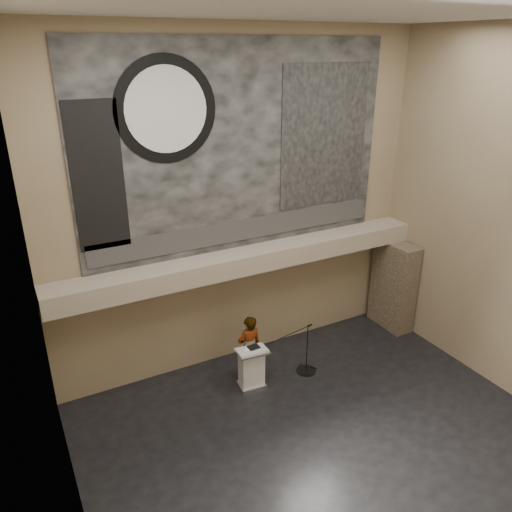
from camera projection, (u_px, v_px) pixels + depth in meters
floor at (325, 441)px, 10.91m from camera, size 10.00×10.00×0.00m
ceiling at (355, 8)px, 7.60m from camera, size 10.00×10.00×0.00m
wall_back at (241, 207)px, 12.50m from camera, size 10.00×0.02×8.50m
wall_left at (52, 330)px, 7.09m from camera, size 0.02×8.00×8.50m
soffit at (249, 260)px, 12.69m from camera, size 10.00×0.80×0.50m
sprinkler_left at (191, 283)px, 12.06m from camera, size 0.04×0.04×0.06m
sprinkler_right at (311, 257)px, 13.58m from camera, size 0.04×0.04×0.06m
banner at (241, 149)px, 11.91m from camera, size 8.00×0.05×5.00m
banner_text_strip at (243, 230)px, 12.68m from camera, size 7.76×0.02×0.55m
banner_clock_rim at (166, 110)px, 10.71m from camera, size 2.30×0.02×2.30m
banner_clock_face at (167, 110)px, 10.70m from camera, size 1.84×0.02×1.84m
banner_building_print at (325, 137)px, 12.88m from camera, size 2.60×0.02×3.60m
banner_brick_print at (98, 178)px, 10.53m from camera, size 1.10×0.02×3.20m
stone_pier at (393, 285)px, 14.96m from camera, size 0.60×1.40×2.70m
lectern at (251, 368)px, 12.46m from camera, size 0.79×0.60×1.14m
binder at (254, 347)px, 12.29m from camera, size 0.28×0.23×0.04m
papers at (249, 351)px, 12.17m from camera, size 0.29×0.34×0.00m
speaker_person at (249, 348)px, 12.67m from camera, size 0.67×0.45×1.79m
mic_stand at (305, 365)px, 13.13m from camera, size 1.55×0.52×1.42m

